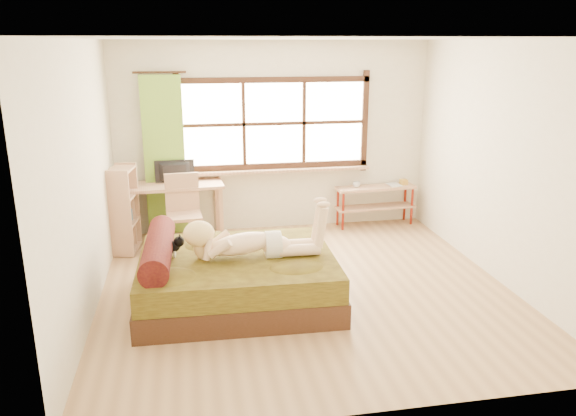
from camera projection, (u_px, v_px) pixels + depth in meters
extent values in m
plane|color=#9E754C|center=(306.00, 288.00, 6.32)|extent=(4.50, 4.50, 0.00)
plane|color=white|center=(308.00, 38.00, 5.55)|extent=(4.50, 4.50, 0.00)
plane|color=silver|center=(274.00, 137.00, 8.06)|extent=(4.50, 0.00, 4.50)
plane|color=silver|center=(376.00, 244.00, 3.81)|extent=(4.50, 0.00, 4.50)
plane|color=silver|center=(85.00, 180.00, 5.55)|extent=(0.00, 4.50, 4.50)
plane|color=silver|center=(502.00, 164.00, 6.32)|extent=(0.00, 4.50, 4.50)
cube|color=#FFEDBF|center=(274.00, 123.00, 8.00)|extent=(2.60, 0.01, 1.30)
cube|color=tan|center=(275.00, 170.00, 8.12)|extent=(2.80, 0.16, 0.04)
cube|color=olive|center=(165.00, 156.00, 7.74)|extent=(0.55, 0.10, 2.20)
cube|color=black|center=(238.00, 289.00, 6.00)|extent=(2.10, 1.70, 0.26)
cube|color=#34260B|center=(237.00, 267.00, 5.93)|extent=(2.05, 1.66, 0.26)
cylinder|color=#32080D|center=(158.00, 249.00, 5.74)|extent=(0.32, 1.40, 0.29)
cube|color=tan|center=(175.00, 185.00, 7.69)|extent=(1.31, 0.67, 0.04)
cube|color=tan|center=(133.00, 221.00, 7.45)|extent=(0.06, 0.06, 0.77)
cube|color=tan|center=(221.00, 215.00, 7.72)|extent=(0.06, 0.06, 0.77)
cube|color=tan|center=(134.00, 211.00, 7.89)|extent=(0.06, 0.06, 0.77)
cube|color=tan|center=(217.00, 205.00, 8.16)|extent=(0.06, 0.06, 0.77)
imported|color=black|center=(175.00, 172.00, 7.69)|extent=(0.54, 0.11, 0.31)
cube|color=tan|center=(184.00, 216.00, 7.38)|extent=(0.48, 0.48, 0.04)
cube|color=tan|center=(182.00, 192.00, 7.48)|extent=(0.45, 0.07, 0.51)
cube|color=tan|center=(171.00, 239.00, 7.22)|extent=(0.05, 0.05, 0.45)
cube|color=tan|center=(201.00, 237.00, 7.31)|extent=(0.05, 0.05, 0.45)
cube|color=tan|center=(170.00, 230.00, 7.58)|extent=(0.05, 0.05, 0.45)
cube|color=tan|center=(198.00, 228.00, 7.67)|extent=(0.05, 0.05, 0.45)
cube|color=tan|center=(376.00, 188.00, 8.36)|extent=(1.22, 0.38, 0.04)
cube|color=tan|center=(375.00, 207.00, 8.45)|extent=(1.22, 0.38, 0.03)
cylinder|color=maroon|center=(343.00, 210.00, 8.20)|extent=(0.04, 0.04, 0.60)
cylinder|color=maroon|center=(412.00, 205.00, 8.46)|extent=(0.04, 0.04, 0.60)
cylinder|color=maroon|center=(338.00, 206.00, 8.42)|extent=(0.04, 0.04, 0.60)
cylinder|color=maroon|center=(405.00, 201.00, 8.68)|extent=(0.04, 0.04, 0.60)
cube|color=gold|center=(404.00, 182.00, 8.45)|extent=(0.11, 0.11, 0.08)
imported|color=gray|center=(356.00, 184.00, 8.29)|extent=(0.12, 0.12, 0.09)
imported|color=gray|center=(389.00, 185.00, 8.39)|extent=(0.19, 0.25, 0.02)
cube|color=tan|center=(128.00, 248.00, 7.43)|extent=(0.34, 0.50, 0.03)
cube|color=tan|center=(126.00, 222.00, 7.33)|extent=(0.34, 0.50, 0.03)
cube|color=tan|center=(123.00, 196.00, 7.23)|extent=(0.34, 0.50, 0.03)
cube|color=tan|center=(121.00, 169.00, 7.13)|extent=(0.34, 0.50, 0.03)
cube|color=tan|center=(120.00, 215.00, 7.06)|extent=(0.28, 0.07, 1.14)
cube|color=tan|center=(129.00, 204.00, 7.51)|extent=(0.28, 0.07, 1.14)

